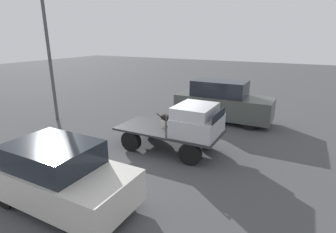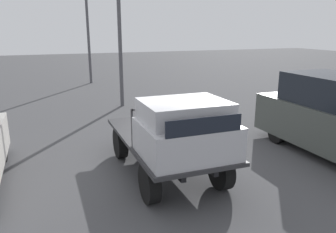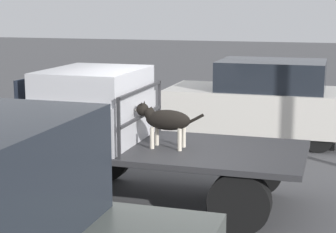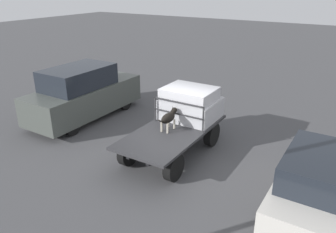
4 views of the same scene
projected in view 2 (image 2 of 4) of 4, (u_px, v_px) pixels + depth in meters
ground_plane at (165, 171)px, 7.88m from camera, size 80.00×80.00×0.00m
flatbed_truck at (165, 147)px, 7.72m from camera, size 4.04×1.91×0.87m
truck_cab at (186, 130)px, 6.48m from camera, size 1.55×1.79×1.08m
truck_headboard at (171, 118)px, 7.20m from camera, size 0.04×1.79×0.82m
dog at (169, 119)px, 7.63m from camera, size 1.03×0.29×0.67m
light_pole_near at (119, 10)px, 13.48m from camera, size 0.43×0.43×6.38m
light_pole_far at (87, 10)px, 19.50m from camera, size 0.45×0.45×6.74m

